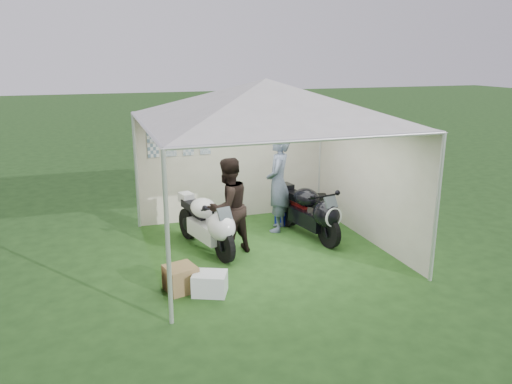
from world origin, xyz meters
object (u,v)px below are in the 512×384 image
motorcycle_black (311,211)px  paddock_stand (285,218)px  motorcycle_white (208,222)px  crate_0 (210,283)px  person_blue_jacket (278,183)px  equipment_box (316,205)px  person_dark_jacket (228,207)px  canopy_tent (265,104)px  crate_1 (181,278)px

motorcycle_black → paddock_stand: bearing=90.0°
motorcycle_white → crate_0: (-0.36, -1.61, -0.38)m
person_blue_jacket → equipment_box: (1.11, 0.60, -0.73)m
person_dark_jacket → person_blue_jacket: 1.54m
motorcycle_black → equipment_box: size_ratio=4.25×
motorcycle_black → person_dark_jacket: size_ratio=1.13×
paddock_stand → equipment_box: equipment_box is taller
paddock_stand → canopy_tent: bearing=-126.7°
crate_0 → person_dark_jacket: bearing=64.3°
motorcycle_black → person_dark_jacket: bearing=178.3°
crate_1 → equipment_box: bearing=37.6°
equipment_box → crate_0: bearing=-136.6°
equipment_box → crate_1: size_ratio=1.07×
motorcycle_black → paddock_stand: motorcycle_black is taller
person_dark_jacket → crate_1: (-1.05, -1.15, -0.67)m
paddock_stand → person_blue_jacket: size_ratio=0.19×
canopy_tent → crate_1: 3.15m
canopy_tent → person_dark_jacket: (-0.67, 0.00, -1.72)m
person_dark_jacket → crate_0: (-0.67, -1.39, -0.69)m
paddock_stand → person_blue_jacket: 0.90m
paddock_stand → person_blue_jacket: person_blue_jacket is taller
motorcycle_black → equipment_box: bearing=50.0°
person_dark_jacket → motorcycle_white: bearing=-60.4°
crate_0 → equipment_box: bearing=43.4°
motorcycle_white → equipment_box: bearing=10.7°
paddock_stand → person_blue_jacket: (-0.26, -0.26, 0.82)m
motorcycle_black → motorcycle_white: bearing=170.6°
person_dark_jacket → crate_1: person_dark_jacket is taller
crate_1 → canopy_tent: bearing=33.7°
canopy_tent → equipment_box: 3.26m
motorcycle_black → crate_1: motorcycle_black is taller
canopy_tent → crate_0: 3.09m
person_blue_jacket → canopy_tent: bearing=-4.4°
paddock_stand → crate_1: (-2.57, -2.29, 0.05)m
canopy_tent → person_dark_jacket: bearing=179.6°
motorcycle_white → person_dark_jacket: bearing=-50.3°
person_blue_jacket → crate_0: 3.08m
motorcycle_white → person_dark_jacket: person_dark_jacket is taller
canopy_tent → motorcycle_black: size_ratio=2.92×
motorcycle_white → crate_1: size_ratio=4.53×
person_blue_jacket → equipment_box: size_ratio=4.21×
equipment_box → crate_1: bearing=-142.4°
crate_0 → crate_1: size_ratio=1.14×
motorcycle_white → equipment_box: motorcycle_white is taller
person_dark_jacket → canopy_tent: bearing=155.0°
person_blue_jacket → crate_1: person_blue_jacket is taller
motorcycle_black → equipment_box: 1.43m
equipment_box → crate_1: equipment_box is taller
motorcycle_black → equipment_box: (0.68, 1.21, -0.31)m
motorcycle_black → equipment_box: motorcycle_black is taller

